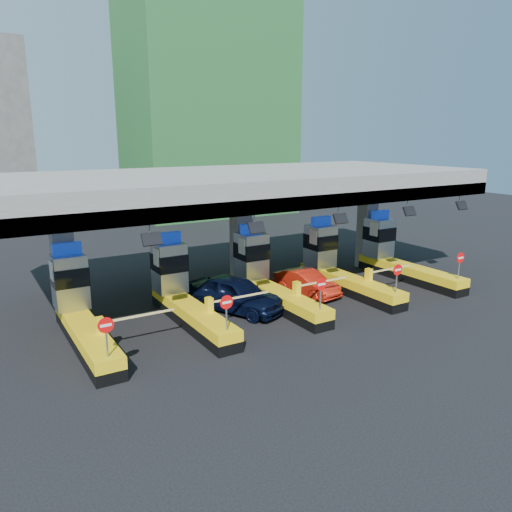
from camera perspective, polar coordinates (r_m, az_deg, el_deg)
ground at (r=27.78m, az=1.38°, el=-5.31°), size 120.00×120.00×0.00m
toll_canopy at (r=28.88m, az=-1.63°, el=7.89°), size 28.00×12.09×7.00m
toll_lane_far_left at (r=24.05m, az=-19.63°, el=-5.67°), size 4.43×8.00×4.16m
toll_lane_left at (r=25.39m, az=-8.53°, el=-3.99°), size 4.43×8.00×4.16m
toll_lane_center at (r=27.58m, az=1.09°, el=-2.41°), size 4.43×8.00×4.16m
toll_lane_right at (r=30.45m, az=9.08°, el=-1.04°), size 4.43×8.00×4.16m
toll_lane_far_right at (r=33.82m, az=15.59°, el=0.10°), size 4.43×8.00×4.16m
bg_building_scaffold at (r=60.33m, az=-5.59°, el=18.31°), size 18.00×12.00×28.00m
van at (r=26.23m, az=-2.32°, el=-4.34°), size 4.25×5.88×1.86m
red_car at (r=29.09m, az=5.80°, el=-3.04°), size 2.12×4.46×1.41m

